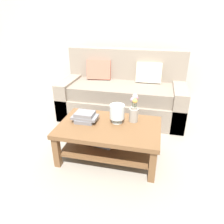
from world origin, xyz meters
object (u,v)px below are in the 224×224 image
at_px(book_stack_main, 85,117).
at_px(flower_pitcher, 134,111).
at_px(coffee_table, 109,134).
at_px(glass_hurricane_vase, 117,112).
at_px(couch, 123,94).

relative_size(book_stack_main, flower_pitcher, 0.89).
bearing_deg(coffee_table, book_stack_main, 173.96).
relative_size(coffee_table, glass_hurricane_vase, 5.27).
distance_m(glass_hurricane_vase, flower_pitcher, 0.20).
bearing_deg(glass_hurricane_vase, couch, 96.73).
bearing_deg(coffee_table, glass_hurricane_vase, 49.69).
xyz_separation_m(couch, coffee_table, (0.05, -1.19, -0.06)).
distance_m(book_stack_main, glass_hurricane_vase, 0.38).
relative_size(couch, book_stack_main, 6.54).
xyz_separation_m(glass_hurricane_vase, flower_pitcher, (0.18, 0.07, 0.00)).
relative_size(coffee_table, book_stack_main, 3.84).
bearing_deg(book_stack_main, glass_hurricane_vase, 9.67).
xyz_separation_m(coffee_table, flower_pitcher, (0.26, 0.17, 0.25)).
bearing_deg(flower_pitcher, couch, 107.02).
height_order(book_stack_main, flower_pitcher, flower_pitcher).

